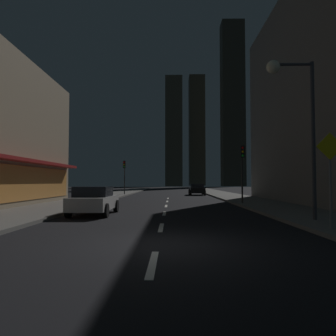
{
  "coord_description": "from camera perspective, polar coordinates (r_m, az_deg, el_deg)",
  "views": [
    {
      "loc": [
        0.39,
        -8.6,
        1.68
      ],
      "look_at": [
        0.0,
        24.25,
        3.12
      ],
      "focal_mm": 34.08,
      "sensor_mm": 36.0,
      "label": 1
    }
  ],
  "objects": [
    {
      "name": "ground_plane",
      "position": [
        40.64,
        0.13,
        -4.95
      ],
      "size": [
        78.0,
        136.0,
        0.1
      ],
      "primitive_type": "cube",
      "color": "black"
    },
    {
      "name": "sidewalk_right",
      "position": [
        41.17,
        9.96,
        -4.71
      ],
      "size": [
        4.0,
        76.0,
        0.15
      ],
      "primitive_type": "cube",
      "color": "#605E59",
      "rests_on": "ground"
    },
    {
      "name": "sidewalk_left",
      "position": [
        41.3,
        -9.66,
        -4.7
      ],
      "size": [
        4.0,
        76.0,
        0.15
      ],
      "primitive_type": "cube",
      "color": "#605E59",
      "rests_on": "ground"
    },
    {
      "name": "lane_marking_center",
      "position": [
        19.68,
        -0.47,
        -7.39
      ],
      "size": [
        0.16,
        28.2,
        0.01
      ],
      "color": "silver",
      "rests_on": "ground"
    },
    {
      "name": "skyscraper_distant_tall",
      "position": [
        125.38,
        1.03,
        6.52
      ],
      "size": [
        6.57,
        7.27,
        42.69
      ],
      "primitive_type": "cube",
      "color": "#433F32",
      "rests_on": "ground"
    },
    {
      "name": "skyscraper_distant_mid",
      "position": [
        153.55,
        5.16,
        6.62
      ],
      "size": [
        7.34,
        8.82,
        52.01
      ],
      "primitive_type": "cube",
      "color": "#363328",
      "rests_on": "ground"
    },
    {
      "name": "skyscraper_distant_short",
      "position": [
        131.99,
        11.48,
        11.21
      ],
      "size": [
        8.88,
        7.06,
        65.72
      ],
      "primitive_type": "cube",
      "color": "#322F25",
      "rests_on": "ground"
    },
    {
      "name": "car_parked_near",
      "position": [
        16.87,
        -13.08,
        -5.64
      ],
      "size": [
        1.98,
        4.24,
        1.45
      ],
      "color": "silver",
      "rests_on": "ground"
    },
    {
      "name": "car_parked_far",
      "position": [
        41.01,
        5.18,
        -3.81
      ],
      "size": [
        1.98,
        4.24,
        1.45
      ],
      "color": "black",
      "rests_on": "ground"
    },
    {
      "name": "fire_hydrant_far_left",
      "position": [
        33.45,
        -10.19,
        -4.57
      ],
      "size": [
        0.42,
        0.3,
        0.65
      ],
      "color": "gold",
      "rests_on": "sidewalk_left"
    },
    {
      "name": "traffic_light_near_right",
      "position": [
        23.65,
        13.16,
        1.22
      ],
      "size": [
        0.32,
        0.48,
        4.2
      ],
      "color": "#2D2D2D",
      "rests_on": "sidewalk_right"
    },
    {
      "name": "traffic_light_far_left",
      "position": [
        39.92,
        -7.8,
        -0.31
      ],
      "size": [
        0.32,
        0.48,
        4.2
      ],
      "color": "#2D2D2D",
      "rests_on": "sidewalk_left"
    },
    {
      "name": "street_lamp_right",
      "position": [
        14.38,
        21.38,
        11.28
      ],
      "size": [
        1.96,
        0.56,
        6.58
      ],
      "color": "#38383D",
      "rests_on": "sidewalk_right"
    },
    {
      "name": "pedestrian_crossing_sign",
      "position": [
        11.73,
        27.03,
        -0.59
      ],
      "size": [
        0.91,
        0.08,
        3.15
      ],
      "color": "slate",
      "rests_on": "sidewalk_right"
    }
  ]
}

